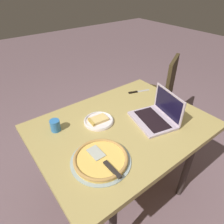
{
  "coord_description": "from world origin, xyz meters",
  "views": [
    {
      "loc": [
        0.74,
        0.84,
        1.64
      ],
      "look_at": [
        0.04,
        -0.07,
        0.83
      ],
      "focal_mm": 31.68,
      "sensor_mm": 36.0,
      "label": 1
    }
  ],
  "objects_px": {
    "laptop": "(157,115)",
    "drink_cup": "(55,125)",
    "pizza_tray": "(101,159)",
    "chair_near": "(160,90)",
    "table_knife": "(137,92)",
    "pizza_plate": "(99,121)",
    "dining_table": "(122,132)"
  },
  "relations": [
    {
      "from": "dining_table",
      "to": "laptop",
      "type": "height_order",
      "value": "laptop"
    },
    {
      "from": "dining_table",
      "to": "pizza_tray",
      "type": "relative_size",
      "value": 3.49
    },
    {
      "from": "pizza_plate",
      "to": "drink_cup",
      "type": "xyz_separation_m",
      "value": [
        0.29,
        -0.1,
        0.03
      ]
    },
    {
      "from": "dining_table",
      "to": "drink_cup",
      "type": "xyz_separation_m",
      "value": [
        0.41,
        -0.23,
        0.11
      ]
    },
    {
      "from": "pizza_plate",
      "to": "laptop",
      "type": "bearing_deg",
      "value": 145.72
    },
    {
      "from": "dining_table",
      "to": "table_knife",
      "type": "bearing_deg",
      "value": -145.22
    },
    {
      "from": "laptop",
      "to": "pizza_plate",
      "type": "xyz_separation_m",
      "value": [
        0.35,
        -0.24,
        -0.03
      ]
    },
    {
      "from": "dining_table",
      "to": "drink_cup",
      "type": "relative_size",
      "value": 14.86
    },
    {
      "from": "dining_table",
      "to": "table_knife",
      "type": "relative_size",
      "value": 6.2
    },
    {
      "from": "dining_table",
      "to": "laptop",
      "type": "distance_m",
      "value": 0.28
    },
    {
      "from": "table_knife",
      "to": "chair_near",
      "type": "height_order",
      "value": "chair_near"
    },
    {
      "from": "pizza_plate",
      "to": "chair_near",
      "type": "distance_m",
      "value": 1.14
    },
    {
      "from": "laptop",
      "to": "pizza_plate",
      "type": "relative_size",
      "value": 1.68
    },
    {
      "from": "dining_table",
      "to": "chair_near",
      "type": "distance_m",
      "value": 1.06
    },
    {
      "from": "dining_table",
      "to": "pizza_tray",
      "type": "xyz_separation_m",
      "value": [
        0.32,
        0.18,
        0.08
      ]
    },
    {
      "from": "pizza_plate",
      "to": "drink_cup",
      "type": "bearing_deg",
      "value": -19.95
    },
    {
      "from": "pizza_tray",
      "to": "drink_cup",
      "type": "xyz_separation_m",
      "value": [
        0.09,
        -0.42,
        0.03
      ]
    },
    {
      "from": "chair_near",
      "to": "pizza_plate",
      "type": "bearing_deg",
      "value": 16.46
    },
    {
      "from": "table_knife",
      "to": "chair_near",
      "type": "relative_size",
      "value": 0.22
    },
    {
      "from": "table_knife",
      "to": "chair_near",
      "type": "distance_m",
      "value": 0.61
    },
    {
      "from": "laptop",
      "to": "table_knife",
      "type": "relative_size",
      "value": 1.83
    },
    {
      "from": "drink_cup",
      "to": "chair_near",
      "type": "bearing_deg",
      "value": -171.12
    },
    {
      "from": "pizza_tray",
      "to": "table_knife",
      "type": "relative_size",
      "value": 1.77
    },
    {
      "from": "dining_table",
      "to": "table_knife",
      "type": "xyz_separation_m",
      "value": [
        -0.41,
        -0.29,
        0.07
      ]
    },
    {
      "from": "pizza_tray",
      "to": "chair_near",
      "type": "height_order",
      "value": "chair_near"
    },
    {
      "from": "table_knife",
      "to": "pizza_plate",
      "type": "bearing_deg",
      "value": 16.28
    },
    {
      "from": "laptop",
      "to": "pizza_plate",
      "type": "distance_m",
      "value": 0.43
    },
    {
      "from": "pizza_tray",
      "to": "dining_table",
      "type": "bearing_deg",
      "value": -150.03
    },
    {
      "from": "pizza_plate",
      "to": "pizza_tray",
      "type": "bearing_deg",
      "value": 57.83
    },
    {
      "from": "drink_cup",
      "to": "dining_table",
      "type": "bearing_deg",
      "value": 150.04
    },
    {
      "from": "laptop",
      "to": "drink_cup",
      "type": "xyz_separation_m",
      "value": [
        0.64,
        -0.35,
        -0.0
      ]
    },
    {
      "from": "dining_table",
      "to": "pizza_plate",
      "type": "bearing_deg",
      "value": -47.38
    }
  ]
}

